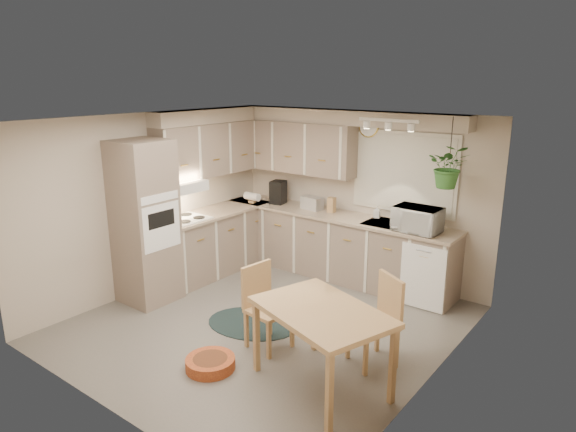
% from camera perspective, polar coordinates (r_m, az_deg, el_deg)
% --- Properties ---
extents(floor, '(4.20, 4.20, 0.00)m').
position_cam_1_polar(floor, '(6.26, -2.45, -11.85)').
color(floor, '#6A635D').
rests_on(floor, ground).
extents(ceiling, '(4.20, 4.20, 0.00)m').
position_cam_1_polar(ceiling, '(5.58, -2.73, 10.63)').
color(ceiling, white).
rests_on(ceiling, wall_back).
extents(wall_back, '(4.00, 0.04, 2.40)m').
position_cam_1_polar(wall_back, '(7.49, 7.76, 2.40)').
color(wall_back, '#C2B3A1').
rests_on(wall_back, floor).
extents(wall_front, '(4.00, 0.04, 2.40)m').
position_cam_1_polar(wall_front, '(4.50, -20.11, -7.27)').
color(wall_front, '#C2B3A1').
rests_on(wall_front, floor).
extents(wall_left, '(0.04, 4.20, 2.40)m').
position_cam_1_polar(wall_left, '(7.21, -14.89, 1.53)').
color(wall_left, '#C2B3A1').
rests_on(wall_left, floor).
extents(wall_right, '(0.04, 4.20, 2.40)m').
position_cam_1_polar(wall_right, '(4.84, 16.02, -5.30)').
color(wall_right, '#C2B3A1').
rests_on(wall_right, floor).
extents(base_cab_left, '(0.60, 1.85, 0.90)m').
position_cam_1_polar(base_cab_left, '(7.75, -8.05, -2.92)').
color(base_cab_left, gray).
rests_on(base_cab_left, floor).
extents(base_cab_back, '(3.60, 0.60, 0.90)m').
position_cam_1_polar(base_cab_back, '(7.54, 5.11, -3.35)').
color(base_cab_back, gray).
rests_on(base_cab_back, floor).
extents(counter_left, '(0.64, 1.89, 0.04)m').
position_cam_1_polar(counter_left, '(7.61, -8.13, 0.43)').
color(counter_left, tan).
rests_on(counter_left, base_cab_left).
extents(counter_back, '(3.64, 0.64, 0.04)m').
position_cam_1_polar(counter_back, '(7.39, 5.15, 0.08)').
color(counter_back, tan).
rests_on(counter_back, base_cab_back).
extents(oven_stack, '(0.65, 0.65, 2.10)m').
position_cam_1_polar(oven_stack, '(6.78, -15.58, -0.70)').
color(oven_stack, gray).
rests_on(oven_stack, floor).
extents(wall_oven_face, '(0.02, 0.56, 0.58)m').
position_cam_1_polar(wall_oven_face, '(6.53, -13.87, -1.18)').
color(wall_oven_face, white).
rests_on(wall_oven_face, oven_stack).
extents(upper_cab_left, '(0.35, 2.00, 0.75)m').
position_cam_1_polar(upper_cab_left, '(7.61, -8.44, 7.38)').
color(upper_cab_left, gray).
rests_on(upper_cab_left, wall_left).
extents(upper_cab_back, '(2.00, 0.35, 0.75)m').
position_cam_1_polar(upper_cab_back, '(7.77, 0.81, 7.70)').
color(upper_cab_back, gray).
rests_on(upper_cab_back, wall_back).
extents(soffit_left, '(0.30, 2.00, 0.20)m').
position_cam_1_polar(soffit_left, '(7.58, -8.71, 10.95)').
color(soffit_left, '#C2B3A1').
rests_on(soffit_left, wall_left).
extents(soffit_back, '(3.60, 0.30, 0.20)m').
position_cam_1_polar(soffit_back, '(7.29, 6.10, 10.87)').
color(soffit_back, '#C2B3A1').
rests_on(soffit_back, wall_back).
extents(cooktop, '(0.52, 0.58, 0.02)m').
position_cam_1_polar(cooktop, '(7.22, -11.32, -0.33)').
color(cooktop, white).
rests_on(cooktop, counter_left).
extents(range_hood, '(0.40, 0.60, 0.14)m').
position_cam_1_polar(range_hood, '(7.13, -11.61, 3.22)').
color(range_hood, white).
rests_on(range_hood, upper_cab_left).
extents(window_blinds, '(1.40, 0.02, 1.00)m').
position_cam_1_polar(window_blinds, '(7.07, 12.70, 4.72)').
color(window_blinds, silver).
rests_on(window_blinds, wall_back).
extents(window_frame, '(1.50, 0.02, 1.10)m').
position_cam_1_polar(window_frame, '(7.08, 12.74, 4.73)').
color(window_frame, beige).
rests_on(window_frame, wall_back).
extents(sink, '(0.70, 0.48, 0.10)m').
position_cam_1_polar(sink, '(6.99, 11.44, -1.23)').
color(sink, '#AEB0B6').
rests_on(sink, counter_back).
extents(dishwasher_front, '(0.58, 0.02, 0.83)m').
position_cam_1_polar(dishwasher_front, '(6.65, 14.70, -6.65)').
color(dishwasher_front, white).
rests_on(dishwasher_front, base_cab_back).
extents(track_light_bar, '(0.80, 0.04, 0.04)m').
position_cam_1_polar(track_light_bar, '(6.51, 11.12, 10.41)').
color(track_light_bar, white).
rests_on(track_light_bar, ceiling).
extents(wall_clock, '(0.30, 0.03, 0.30)m').
position_cam_1_polar(wall_clock, '(7.23, 8.97, 9.78)').
color(wall_clock, gold).
rests_on(wall_clock, wall_back).
extents(dining_table, '(1.46, 1.19, 0.79)m').
position_cam_1_polar(dining_table, '(4.96, 3.68, -14.44)').
color(dining_table, tan).
rests_on(dining_table, floor).
extents(chair_left, '(0.48, 0.48, 0.91)m').
position_cam_1_polar(chair_left, '(5.57, -2.12, -10.19)').
color(chair_left, tan).
rests_on(chair_left, floor).
extents(chair_back, '(0.59, 0.59, 0.93)m').
position_cam_1_polar(chair_back, '(5.34, 9.41, -11.50)').
color(chair_back, tan).
rests_on(chair_back, floor).
extents(braided_rug, '(1.31, 1.12, 0.01)m').
position_cam_1_polar(braided_rug, '(6.26, -3.89, -11.78)').
color(braided_rug, black).
rests_on(braided_rug, floor).
extents(pet_bed, '(0.61, 0.61, 0.12)m').
position_cam_1_polar(pet_bed, '(5.43, -8.62, -15.88)').
color(pet_bed, '#C26026').
rests_on(pet_bed, floor).
extents(microwave, '(0.58, 0.33, 0.39)m').
position_cam_1_polar(microwave, '(6.69, 14.19, -0.07)').
color(microwave, white).
rests_on(microwave, counter_back).
extents(soap_bottle, '(0.12, 0.20, 0.08)m').
position_cam_1_polar(soap_bottle, '(7.23, 9.84, 0.07)').
color(soap_bottle, white).
rests_on(soap_bottle, counter_back).
extents(hanging_plant, '(0.62, 0.65, 0.41)m').
position_cam_1_polar(hanging_plant, '(6.43, 17.43, 4.77)').
color(hanging_plant, '#336E2C').
rests_on(hanging_plant, ceiling).
extents(coffee_maker, '(0.25, 0.28, 0.35)m').
position_cam_1_polar(coffee_maker, '(7.93, -1.10, 2.66)').
color(coffee_maker, black).
rests_on(coffee_maker, counter_back).
extents(toaster, '(0.33, 0.21, 0.19)m').
position_cam_1_polar(toaster, '(7.61, 2.69, 1.45)').
color(toaster, '#AEB0B6').
rests_on(toaster, counter_back).
extents(knife_block, '(0.10, 0.10, 0.22)m').
position_cam_1_polar(knife_block, '(7.45, 4.86, 1.25)').
color(knife_block, tan).
rests_on(knife_block, counter_back).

